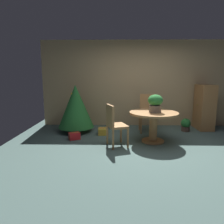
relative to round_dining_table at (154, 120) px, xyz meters
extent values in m
plane|color=#4C6660|center=(-0.15, -0.50, -0.53)|extent=(6.60, 6.60, 0.00)
cube|color=tan|center=(-0.15, 1.70, 0.77)|extent=(6.00, 0.10, 2.60)
cylinder|color=#B27F4C|center=(0.00, 0.00, -0.51)|extent=(0.53, 0.53, 0.04)
cylinder|color=#B27F4C|center=(0.00, 0.00, -0.18)|extent=(0.19, 0.19, 0.63)
cylinder|color=#B27F4C|center=(0.00, 0.00, 0.16)|extent=(1.13, 1.13, 0.05)
cylinder|color=#665B51|center=(0.02, -0.04, 0.27)|extent=(0.28, 0.28, 0.17)
ellipsoid|color=#287533|center=(0.02, -0.04, 0.47)|extent=(0.34, 0.34, 0.25)
sphere|color=red|center=(0.09, -0.09, 0.48)|extent=(0.09, 0.09, 0.09)
sphere|color=red|center=(-0.05, -0.07, 0.49)|extent=(0.05, 0.05, 0.05)
cylinder|color=#B27F4C|center=(-0.76, -0.06, -0.31)|extent=(0.04, 0.04, 0.44)
cylinder|color=#B27F4C|center=(-0.62, -0.44, -0.31)|extent=(0.04, 0.04, 0.44)
cylinder|color=#B27F4C|center=(-1.08, -0.17, -0.31)|extent=(0.04, 0.04, 0.44)
cylinder|color=#B27F4C|center=(-0.93, -0.56, -0.31)|extent=(0.04, 0.04, 0.44)
cube|color=#B27F4C|center=(-0.85, -0.31, -0.07)|extent=(0.52, 0.56, 0.05)
cube|color=#B27F4C|center=(-1.00, -0.36, 0.18)|extent=(0.19, 0.40, 0.45)
cylinder|color=#B27F4C|center=(0.20, 0.68, -0.29)|extent=(0.04, 0.04, 0.48)
cylinder|color=#B27F4C|center=(-0.20, 0.68, -0.29)|extent=(0.04, 0.04, 0.48)
cylinder|color=#B27F4C|center=(0.20, 1.08, -0.29)|extent=(0.04, 0.04, 0.48)
cylinder|color=#B27F4C|center=(-0.20, 1.08, -0.29)|extent=(0.04, 0.04, 0.48)
cube|color=#B27F4C|center=(0.00, 0.88, -0.03)|extent=(0.44, 0.44, 0.05)
cube|color=#B27F4C|center=(0.00, 1.07, 0.25)|extent=(0.40, 0.05, 0.51)
cylinder|color=brown|center=(-1.99, 0.86, -0.46)|extent=(0.10, 0.10, 0.13)
cone|color=#287533|center=(-1.99, 0.86, 0.19)|extent=(0.98, 0.98, 1.18)
sphere|color=gold|center=(-2.20, 0.89, 0.23)|extent=(0.05, 0.05, 0.05)
sphere|color=#2D51A8|center=(-2.03, 0.61, 0.07)|extent=(0.06, 0.06, 0.06)
sphere|color=red|center=(-2.07, 1.00, 0.38)|extent=(0.07, 0.07, 0.07)
sphere|color=gold|center=(-2.08, 0.83, 0.53)|extent=(0.06, 0.06, 0.06)
cube|color=gold|center=(-1.24, 0.59, -0.44)|extent=(0.24, 0.28, 0.17)
cube|color=red|center=(-1.24, 0.59, -0.44)|extent=(0.23, 0.05, 0.17)
cube|color=red|center=(-1.90, 0.15, -0.45)|extent=(0.31, 0.28, 0.17)
cube|color=gold|center=(-1.90, 0.15, -0.45)|extent=(0.25, 0.14, 0.17)
cube|color=#9E6B3D|center=(1.68, 1.23, 0.12)|extent=(0.40, 0.66, 1.30)
sphere|color=#B29338|center=(1.47, 1.23, 0.18)|extent=(0.04, 0.04, 0.04)
cylinder|color=#4C382D|center=(1.09, 0.98, -0.47)|extent=(0.23, 0.23, 0.12)
sphere|color=#287533|center=(1.09, 0.98, -0.30)|extent=(0.26, 0.26, 0.26)
camera|label=1|loc=(-0.87, -4.70, 1.02)|focal=32.91mm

